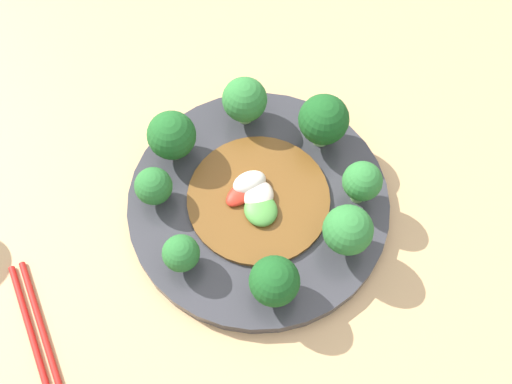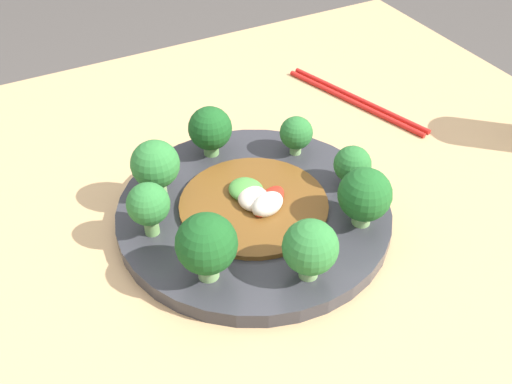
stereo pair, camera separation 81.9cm
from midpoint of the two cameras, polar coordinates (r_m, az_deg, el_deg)
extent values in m
plane|color=#4C4742|center=(1.29, -4.27, -30.16)|extent=(8.00, 8.00, 0.00)
cube|color=tan|center=(0.92, -6.03, -31.37)|extent=(1.01, 0.91, 0.73)
cylinder|color=#333338|center=(0.55, -10.70, -35.13)|extent=(0.31, 0.31, 0.02)
cylinder|color=#89B76B|center=(0.53, -11.15, -23.02)|extent=(0.02, 0.02, 0.02)
sphere|color=#2D7533|center=(0.50, -11.80, -22.76)|extent=(0.05, 0.05, 0.05)
cylinder|color=#89B76B|center=(0.57, -22.48, -41.65)|extent=(0.01, 0.01, 0.01)
sphere|color=#286B2D|center=(0.55, -23.57, -42.14)|extent=(0.04, 0.04, 0.04)
cylinder|color=#7AAD5B|center=(0.57, -24.73, -33.05)|extent=(0.02, 0.02, 0.01)
sphere|color=#286B2D|center=(0.55, -25.83, -33.19)|extent=(0.04, 0.04, 0.04)
cylinder|color=#89B76B|center=(0.56, -21.60, -27.27)|extent=(0.02, 0.02, 0.02)
sphere|color=#1E5B23|center=(0.53, -22.85, -27.18)|extent=(0.06, 0.06, 0.06)
cylinder|color=#70A356|center=(0.56, -9.88, -46.81)|extent=(0.02, 0.02, 0.02)
sphere|color=#19511E|center=(0.54, -10.60, -47.84)|extent=(0.05, 0.05, 0.05)
cylinder|color=#70A356|center=(0.53, 4.48, -35.50)|extent=(0.02, 0.02, 0.02)
sphere|color=#2D7533|center=(0.50, 4.77, -35.98)|extent=(0.05, 0.05, 0.05)
cylinder|color=#89B76B|center=(0.52, -0.68, -26.97)|extent=(0.02, 0.02, 0.02)
sphere|color=#19511E|center=(0.49, -0.73, -26.96)|extent=(0.06, 0.06, 0.06)
cylinder|color=#89B76B|center=(0.54, 1.87, -41.85)|extent=(0.02, 0.02, 0.02)
sphere|color=#2D7533|center=(0.51, 2.01, -42.78)|extent=(0.05, 0.05, 0.05)
cylinder|color=brown|center=(0.54, -10.96, -35.30)|extent=(0.17, 0.17, 0.01)
ellipsoid|color=beige|center=(0.53, -11.34, -35.52)|extent=(0.05, 0.05, 0.02)
ellipsoid|color=#4C933D|center=(0.54, -10.31, -37.38)|extent=(0.05, 0.05, 0.02)
ellipsoid|color=red|center=(0.54, -12.57, -34.26)|extent=(0.06, 0.05, 0.01)
ellipsoid|color=silver|center=(0.53, -11.96, -33.69)|extent=(0.05, 0.04, 0.02)
cylinder|color=red|center=(0.68, -39.04, -45.63)|extent=(0.08, 0.23, 0.01)
cylinder|color=red|center=(0.68, -40.23, -45.58)|extent=(0.08, 0.23, 0.01)
camera|label=1|loc=(0.41, -161.98, -48.34)|focal=42.00mm
camera|label=2|loc=(0.41, 18.02, 48.34)|focal=42.00mm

